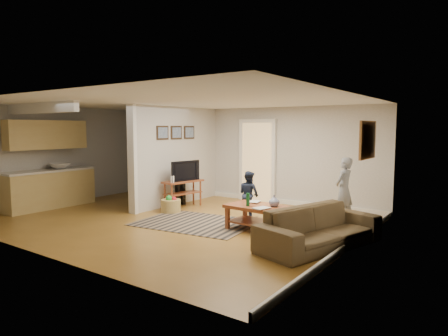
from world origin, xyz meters
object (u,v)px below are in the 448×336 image
Objects in this scene: toy_basket at (171,205)px; child at (343,221)px; tv_console at (183,183)px; speaker_left at (178,187)px; sofa at (319,247)px; toddler at (249,217)px; coffee_table at (260,211)px; speaker_right at (183,185)px.

toy_basket is 0.34× the size of child.
speaker_left is at bearing 169.91° from tv_console.
toy_basket reaches higher than sofa.
tv_console reaches higher than child.
sofa is 4.27m from tv_console.
tv_console is 1.08× the size of toddler.
tv_console is 2.42× the size of toy_basket.
tv_console reaches higher than toy_basket.
speaker_left is 2.07× the size of toy_basket.
sofa is 2.08m from child.
child is (-0.30, 2.06, 0.00)m from sofa.
sofa is 2.38× the size of speaker_left.
coffee_table is 1.25× the size of toddler.
speaker_right is 0.96× the size of toddler.
tv_console is 0.31m from speaker_left.
toy_basket is at bearing -60.47° from child.
speaker_left is (-4.30, 1.33, 0.48)m from sofa.
toy_basket is (-3.90, 0.64, 0.17)m from sofa.
speaker_left is (-2.95, 0.95, 0.10)m from coffee_table.
speaker_right reaches higher than sofa.
speaker_left is at bearing -71.64° from child.
child is at bearing 21.55° from toy_basket.
toddler is (1.78, 0.59, -0.17)m from toy_basket.
sofa is 1.67× the size of child.
tv_console is at bearing 162.27° from coffee_table.
speaker_right is at bearing 114.19° from toy_basket.
speaker_left is at bearing 120.09° from toy_basket.
child reaches higher than toddler.
speaker_left is 0.70× the size of child.
speaker_right is at bearing 96.66° from speaker_left.
toy_basket is (0.14, -0.60, -0.44)m from tv_console.
sofa is at bearing 16.27° from child.
tv_console is 3.88m from child.
speaker_right reaches higher than tv_console.
speaker_right is at bearing 8.08° from toddler.
sofa is at bearing -9.30° from toy_basket.
speaker_right is (0.00, 0.20, 0.02)m from speaker_left.
speaker_left is at bearing -82.00° from speaker_right.
toddler is (-2.12, 1.23, 0.00)m from sofa.
coffee_table is 0.95× the size of child.
speaker_left is at bearing 162.16° from coffee_table.
coffee_table is 3.17m from speaker_right.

